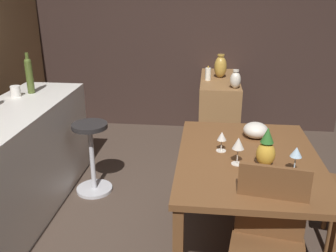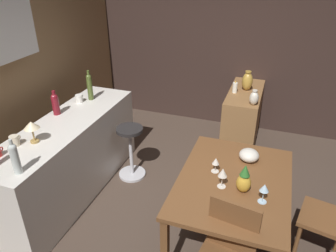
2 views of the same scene
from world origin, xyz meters
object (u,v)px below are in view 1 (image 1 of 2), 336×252
Objects in this scene: dining_table at (248,167)px; wine_glass_right at (296,153)px; sideboard_cabinet at (218,112)px; wine_glass_left at (238,144)px; vase_ceramic_ivory at (235,80)px; pillar_candle_tall at (208,74)px; pineapple_centerpiece at (266,150)px; fruit_bowl at (256,130)px; chair_near_window at (268,244)px; wine_bottle_olive at (29,74)px; bar_stool at (92,156)px; wine_glass_center at (222,137)px; vase_brass at (220,67)px; cup_white at (16,91)px.

dining_table is 7.55× the size of wine_glass_right.
sideboard_cabinet is 2.11m from wine_glass_left.
vase_ceramic_ivory is (1.50, 0.01, 0.25)m from dining_table.
pillar_candle_tall is (1.83, 0.29, 0.23)m from dining_table.
vase_ceramic_ivory is (1.63, -0.08, 0.03)m from wine_glass_left.
pineapple_centerpiece is 1.40× the size of fruit_bowl.
chair_near_window is 0.64m from wine_glass_left.
pillar_candle_tall is at bearing 40.83° from vase_ceramic_ivory.
wine_bottle_olive is 2.02m from vase_ceramic_ivory.
wine_bottle_olive is (0.15, 0.58, 0.72)m from bar_stool.
bar_stool is 3.63× the size of fruit_bowl.
chair_near_window reaches higher than wine_glass_center.
vase_brass is (1.31, -1.17, 0.59)m from bar_stool.
wine_bottle_olive is at bearing 76.61° from fruit_bowl.
fruit_bowl is 1.16m from vase_ceramic_ivory.
vase_brass reaches higher than wine_glass_right.
pineapple_centerpiece is 1.57× the size of pillar_candle_tall.
wine_glass_center reaches higher than fruit_bowl.
wine_glass_left is 1.54× the size of cup_white.
cup_white is (1.33, 2.05, 0.43)m from chair_near_window.
chair_near_window is 5.38× the size of wine_glass_right.
pineapple_centerpiece reaches higher than wine_glass_right.
pineapple_centerpiece is (-0.79, -1.42, 0.49)m from bar_stool.
sideboard_cabinet is 4.05× the size of vase_brass.
chair_near_window is at bearing -175.18° from sideboard_cabinet.
cup_white is at bearing 70.80° from wine_glass_center.
dining_table is at bearing -179.67° from vase_ceramic_ivory.
sideboard_cabinet is 1.64m from fruit_bowl.
cup_white is at bearing 112.04° from vase_ceramic_ivory.
bar_stool is 1.88m from wine_glass_right.
wine_glass_right is 0.88× the size of vase_ceramic_ivory.
cup_white is 0.61× the size of vase_ceramic_ivory.
dining_table is 10.81× the size of cup_white.
wine_glass_center is at bearing -109.20° from cup_white.
vase_ceramic_ivory reaches higher than bar_stool.
cup_white reaches higher than fruit_bowl.
pillar_candle_tall is (1.01, -1.61, -0.19)m from wine_bottle_olive.
cup_white is at bearing 68.44° from pineapple_centerpiece.
dining_table is 4.80× the size of vase_brass.
pineapple_centerpiece is 2.11m from vase_brass.
cup_white reaches higher than chair_near_window.
pineapple_centerpiece is 0.70× the size of wine_bottle_olive.
sideboard_cabinet is at bearing 1.89° from wine_glass_left.
bar_stool is 1.85m from vase_brass.
chair_near_window is at bearing -122.87° from cup_white.
sideboard_cabinet is 2.97× the size of wine_bottle_olive.
chair_near_window is 4.73× the size of vase_ceramic_ivory.
dining_table is 0.39m from wine_glass_right.
pineapple_centerpiece is at bearing -173.39° from vase_brass.
cup_white is at bearing 68.03° from wine_glass_right.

